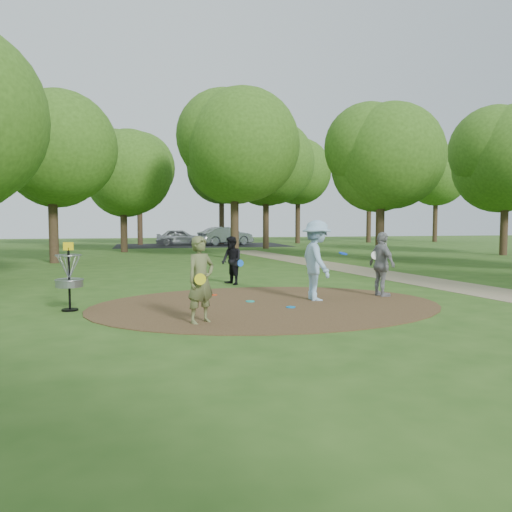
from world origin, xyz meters
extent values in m
plane|color=#2D5119|center=(0.00, 0.00, 0.00)|extent=(100.00, 100.00, 0.00)
cylinder|color=#47301C|center=(0.00, 0.00, 0.01)|extent=(8.40, 8.40, 0.02)
cube|color=#8C7A5B|center=(6.50, 2.00, 0.01)|extent=(7.55, 39.89, 0.01)
cube|color=black|center=(2.00, 30.00, 0.00)|extent=(14.00, 8.00, 0.01)
imported|color=#5E653A|center=(-1.79, -1.76, 0.86)|extent=(0.75, 0.68, 1.72)
cylinder|color=yellow|center=(-1.83, -2.02, 0.91)|extent=(0.22, 0.07, 0.22)
imported|color=#94BCDD|center=(1.38, 0.41, 1.02)|extent=(0.78, 1.33, 2.03)
cylinder|color=#0B36C8|center=(2.10, 0.42, 1.19)|extent=(0.30, 0.30, 0.08)
imported|color=black|center=(-0.14, 4.03, 0.77)|extent=(0.81, 0.90, 1.53)
cylinder|color=blue|center=(0.13, 3.99, 0.68)|extent=(0.23, 0.10, 0.22)
imported|color=gray|center=(3.30, 0.64, 0.86)|extent=(0.57, 1.06, 1.72)
cylinder|color=white|center=(3.12, 0.69, 1.10)|extent=(0.22, 0.06, 0.22)
cylinder|color=#17B9AB|center=(-0.31, 0.50, 0.03)|extent=(0.22, 0.22, 0.02)
cylinder|color=#0B72C2|center=(0.42, -0.53, 0.03)|extent=(0.22, 0.22, 0.02)
cylinder|color=red|center=(-1.05, 1.79, 0.03)|extent=(0.22, 0.22, 0.02)
imported|color=#ABADB3|center=(0.27, 30.51, 0.68)|extent=(4.13, 2.04, 1.35)
imported|color=#A9ABB1|center=(4.04, 30.15, 0.76)|extent=(4.90, 3.08, 1.52)
cylinder|color=black|center=(-4.50, 0.30, 0.68)|extent=(0.05, 0.05, 1.35)
cylinder|color=black|center=(-4.50, 0.30, 0.02)|extent=(0.36, 0.36, 0.04)
cylinder|color=gray|center=(-4.50, 0.30, 0.62)|extent=(0.60, 0.60, 0.16)
torus|color=gray|center=(-4.50, 0.30, 0.70)|extent=(0.63, 0.63, 0.03)
torus|color=gray|center=(-4.50, 0.30, 1.25)|extent=(0.58, 0.58, 0.02)
cube|color=yellow|center=(-4.50, 0.30, 1.45)|extent=(0.22, 0.02, 0.18)
cylinder|color=#332316|center=(-7.00, 14.00, 1.90)|extent=(0.44, 0.44, 3.80)
sphere|color=#305416|center=(-7.00, 14.00, 5.27)|extent=(5.35, 5.35, 5.35)
cylinder|color=#332316|center=(2.00, 15.00, 2.09)|extent=(0.44, 0.44, 4.18)
sphere|color=#305416|center=(2.00, 15.00, 5.84)|extent=(6.02, 6.02, 6.02)
cylinder|color=#332316|center=(9.00, 12.00, 1.80)|extent=(0.44, 0.44, 3.61)
sphere|color=#305416|center=(9.00, 12.00, 5.08)|extent=(5.34, 5.34, 5.34)
cylinder|color=#332316|center=(-4.00, 22.00, 1.71)|extent=(0.44, 0.44, 3.42)
sphere|color=#305416|center=(-4.00, 22.00, 4.92)|extent=(5.47, 5.47, 5.47)
cylinder|color=#332316|center=(6.00, 24.00, 2.19)|extent=(0.44, 0.44, 4.37)
sphere|color=#305416|center=(6.00, 24.00, 6.04)|extent=(6.09, 6.09, 6.09)
cylinder|color=#332316|center=(18.00, 14.00, 1.90)|extent=(0.44, 0.44, 3.80)
sphere|color=#305416|center=(18.00, 14.00, 5.49)|extent=(6.15, 6.15, 6.15)
camera|label=1|loc=(-2.91, -11.44, 2.01)|focal=35.00mm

